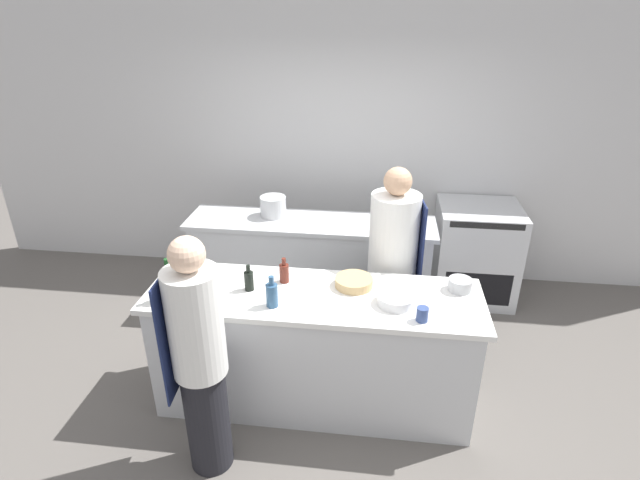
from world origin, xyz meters
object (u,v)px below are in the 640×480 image
at_px(cup, 422,314).
at_px(bowl_ceramic_blue, 183,279).
at_px(bottle_vinegar, 272,294).
at_px(bowl_prep_small, 396,299).
at_px(bottle_wine, 170,284).
at_px(stockpot, 273,206).
at_px(bottle_olive_oil, 249,280).
at_px(bottle_cooking_oil, 284,273).
at_px(chef_at_prep_near, 200,361).
at_px(bowl_mixing_large, 460,285).
at_px(bowl_wooden_salad, 354,282).
at_px(chef_at_stove, 392,269).
at_px(oven_range, 475,252).

bearing_deg(cup, bowl_ceramic_blue, 170.69).
xyz_separation_m(bottle_vinegar, bowl_prep_small, (0.82, 0.13, -0.05)).
distance_m(bottle_wine, stockpot, 1.59).
xyz_separation_m(bottle_olive_oil, bottle_cooking_oil, (0.22, 0.14, -0.00)).
height_order(chef_at_prep_near, bottle_vinegar, chef_at_prep_near).
distance_m(chef_at_prep_near, bowl_prep_small, 1.32).
bearing_deg(bottle_cooking_oil, chef_at_prep_near, -114.15).
height_order(bottle_vinegar, bowl_prep_small, bottle_vinegar).
height_order(bottle_vinegar, bowl_mixing_large, bottle_vinegar).
bearing_deg(bowl_ceramic_blue, chef_at_prep_near, -63.01).
bearing_deg(bowl_wooden_salad, bowl_mixing_large, 2.73).
distance_m(chef_at_stove, bowl_prep_small, 0.69).
height_order(oven_range, bottle_wine, bottle_wine).
bearing_deg(bottle_wine, bottle_olive_oil, 21.64).
height_order(bottle_cooking_oil, bowl_wooden_salad, bottle_cooking_oil).
bearing_deg(bottle_olive_oil, bottle_wine, -158.36).
bearing_deg(bowl_ceramic_blue, chef_at_stove, 21.05).
height_order(cup, stockpot, stockpot).
height_order(bowl_prep_small, bowl_wooden_salad, bowl_prep_small).
height_order(bowl_ceramic_blue, cup, cup).
relative_size(bottle_vinegar, bottle_cooking_oil, 1.18).
distance_m(oven_range, bowl_prep_small, 2.02).
bearing_deg(bowl_prep_small, bottle_cooking_oil, 166.30).
relative_size(chef_at_stove, bowl_prep_small, 6.50).
distance_m(chef_at_prep_near, bowl_wooden_salad, 1.20).
xyz_separation_m(bottle_cooking_oil, bowl_ceramic_blue, (-0.73, -0.10, -0.05)).
distance_m(bowl_ceramic_blue, bowl_wooden_salad, 1.23).
relative_size(chef_at_prep_near, stockpot, 6.80).
height_order(bottle_olive_oil, bowl_ceramic_blue, bottle_olive_oil).
xyz_separation_m(oven_range, bottle_olive_oil, (-1.87, -1.72, 0.53)).
bearing_deg(bottle_vinegar, bowl_prep_small, 8.97).
bearing_deg(bottle_olive_oil, bottle_vinegar, -41.55).
distance_m(oven_range, bowl_mixing_large, 1.67).
height_order(bottle_wine, bowl_prep_small, bottle_wine).
height_order(bottle_vinegar, bowl_ceramic_blue, bottle_vinegar).
distance_m(oven_range, bottle_olive_oil, 2.59).
bearing_deg(stockpot, bottle_olive_oil, -85.19).
distance_m(bottle_vinegar, stockpot, 1.57).
xyz_separation_m(bottle_vinegar, cup, (0.98, -0.05, -0.04)).
relative_size(oven_range, bottle_vinegar, 4.34).
height_order(bottle_olive_oil, bottle_cooking_oil, bottle_olive_oil).
bearing_deg(oven_range, bottle_olive_oil, -137.32).
bearing_deg(chef_at_stove, bottle_wine, -68.54).
bearing_deg(bottle_cooking_oil, stockpot, 105.59).
bearing_deg(bottle_vinegar, bowl_mixing_large, 15.96).
height_order(chef_at_prep_near, stockpot, chef_at_prep_near).
distance_m(oven_range, bottle_wine, 3.09).
height_order(oven_range, cup, cup).
distance_m(bottle_wine, cup, 1.68).
height_order(chef_at_stove, bottle_olive_oil, chef_at_stove).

